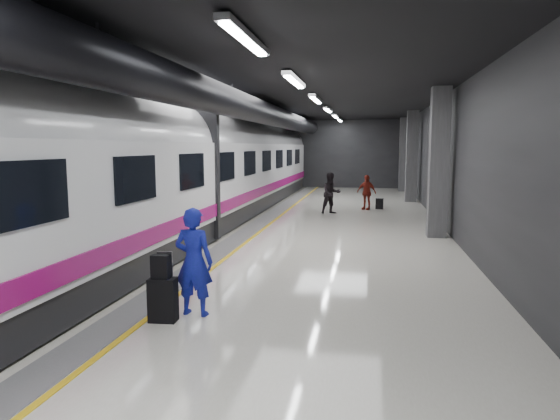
{
  "coord_description": "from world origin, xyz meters",
  "views": [
    {
      "loc": [
        2.51,
        -13.68,
        2.75
      ],
      "look_at": [
        0.36,
        -1.72,
        1.19
      ],
      "focal_mm": 32.0,
      "sensor_mm": 36.0,
      "label": 1
    }
  ],
  "objects": [
    {
      "name": "train",
      "position": [
        -3.25,
        -0.0,
        2.07
      ],
      "size": [
        3.05,
        38.0,
        4.05
      ],
      "color": "black",
      "rests_on": "ground"
    },
    {
      "name": "traveler_far_a",
      "position": [
        0.97,
        6.65,
        0.85
      ],
      "size": [
        1.03,
        0.96,
        1.7
      ],
      "primitive_type": "imported",
      "rotation": [
        0.0,
        0.0,
        0.5
      ],
      "color": "black",
      "rests_on": "ground"
    },
    {
      "name": "ground",
      "position": [
        0.0,
        0.0,
        0.0
      ],
      "size": [
        40.0,
        40.0,
        0.0
      ],
      "primitive_type": "plane",
      "color": "silver",
      "rests_on": "ground"
    },
    {
      "name": "traveler_main",
      "position": [
        -0.27,
        -6.13,
        0.89
      ],
      "size": [
        0.68,
        0.48,
        1.78
      ],
      "primitive_type": "imported",
      "rotation": [
        0.0,
        0.0,
        3.05
      ],
      "color": "#1819B6",
      "rests_on": "ground"
    },
    {
      "name": "suitcase_main",
      "position": [
        -0.65,
        -6.53,
        0.35
      ],
      "size": [
        0.44,
        0.3,
        0.7
      ],
      "primitive_type": "cube",
      "rotation": [
        0.0,
        0.0,
        0.07
      ],
      "color": "black",
      "rests_on": "ground"
    },
    {
      "name": "suitcase_far",
      "position": [
        2.97,
        8.62,
        0.23
      ],
      "size": [
        0.35,
        0.26,
        0.47
      ],
      "primitive_type": "cube",
      "rotation": [
        0.0,
        0.0,
        -0.17
      ],
      "color": "black",
      "rests_on": "ground"
    },
    {
      "name": "shoulder_bag",
      "position": [
        -0.66,
        -6.54,
        0.88
      ],
      "size": [
        0.29,
        0.16,
        0.38
      ],
      "primitive_type": "cube",
      "rotation": [
        0.0,
        0.0,
        -0.04
      ],
      "color": "black",
      "rests_on": "suitcase_main"
    },
    {
      "name": "traveler_far_b",
      "position": [
        2.39,
        8.32,
        0.76
      ],
      "size": [
        0.96,
        0.72,
        1.52
      ],
      "primitive_type": "imported",
      "rotation": [
        0.0,
        0.0,
        -0.45
      ],
      "color": "maroon",
      "rests_on": "ground"
    },
    {
      "name": "platform_hall",
      "position": [
        -0.29,
        0.96,
        3.54
      ],
      "size": [
        10.02,
        40.02,
        4.51
      ],
      "color": "black",
      "rests_on": "ground"
    }
  ]
}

